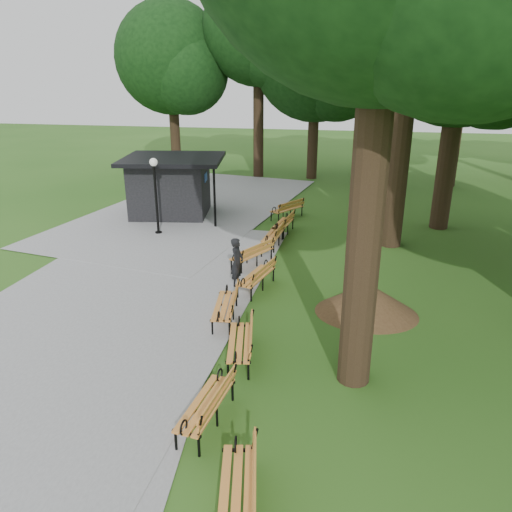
% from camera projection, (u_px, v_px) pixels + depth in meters
% --- Properties ---
extents(ground, '(100.00, 100.00, 0.00)m').
position_uv_depth(ground, '(210.00, 388.00, 10.39)').
color(ground, '#295919').
rests_on(ground, ground).
extents(path, '(12.00, 38.00, 0.06)m').
position_uv_depth(path, '(103.00, 308.00, 13.85)').
color(path, gray).
rests_on(path, ground).
extents(person, '(0.42, 0.60, 1.57)m').
position_uv_depth(person, '(237.00, 262.00, 15.06)').
color(person, black).
rests_on(person, ground).
extents(kiosk, '(4.88, 4.41, 2.73)m').
position_uv_depth(kiosk, '(170.00, 186.00, 22.48)').
color(kiosk, black).
rests_on(kiosk, ground).
extents(lamp_post, '(0.32, 0.32, 3.12)m').
position_uv_depth(lamp_post, '(155.00, 180.00, 19.46)').
color(lamp_post, black).
rests_on(lamp_post, ground).
extents(dirt_mound, '(2.37, 2.37, 0.90)m').
position_uv_depth(dirt_mound, '(367.00, 298.00, 13.44)').
color(dirt_mound, '#47301C').
rests_on(dirt_mound, ground).
extents(bench_1, '(0.98, 1.99, 0.88)m').
position_uv_depth(bench_1, '(237.00, 489.00, 7.31)').
color(bench_1, orange).
rests_on(bench_1, ground).
extents(bench_2, '(0.88, 1.97, 0.88)m').
position_uv_depth(bench_2, '(206.00, 404.00, 9.17)').
color(bench_2, orange).
rests_on(bench_2, ground).
extents(bench_3, '(0.97, 1.98, 0.88)m').
position_uv_depth(bench_3, '(240.00, 342.00, 11.28)').
color(bench_3, orange).
rests_on(bench_3, ground).
extents(bench_4, '(0.87, 1.96, 0.88)m').
position_uv_depth(bench_4, '(225.00, 306.00, 13.04)').
color(bench_4, orange).
rests_on(bench_4, ground).
extents(bench_5, '(1.09, 2.00, 0.88)m').
position_uv_depth(bench_5, '(256.00, 276.00, 14.93)').
color(bench_5, orange).
rests_on(bench_5, ground).
extents(bench_6, '(1.45, 1.98, 0.88)m').
position_uv_depth(bench_6, '(252.00, 254.00, 16.77)').
color(bench_6, orange).
rests_on(bench_6, ground).
extents(bench_7, '(0.79, 1.95, 0.88)m').
position_uv_depth(bench_7, '(273.00, 235.00, 18.69)').
color(bench_7, orange).
rests_on(bench_7, ground).
extents(bench_8, '(0.89, 1.97, 0.88)m').
position_uv_depth(bench_8, '(283.00, 224.00, 20.07)').
color(bench_8, orange).
rests_on(bench_8, ground).
extents(bench_9, '(1.57, 1.94, 0.88)m').
position_uv_depth(bench_9, '(287.00, 209.00, 22.26)').
color(bench_9, orange).
rests_on(bench_9, ground).
extents(lawn_tree_4, '(7.20, 7.20, 11.39)m').
position_uv_depth(lawn_tree_4, '(465.00, 30.00, 18.36)').
color(lawn_tree_4, black).
rests_on(lawn_tree_4, ground).
extents(tree_backdrop, '(36.98, 10.16, 16.43)m').
position_uv_depth(tree_backdrop, '(422.00, 35.00, 27.60)').
color(tree_backdrop, black).
rests_on(tree_backdrop, ground).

